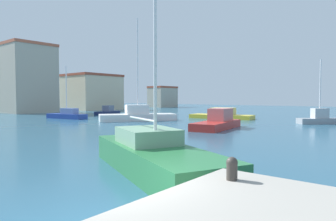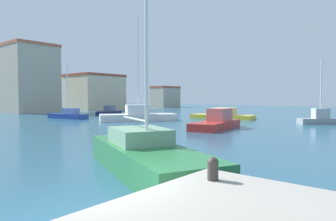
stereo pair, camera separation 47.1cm
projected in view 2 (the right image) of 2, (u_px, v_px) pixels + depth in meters
water at (97, 125)px, 30.46m from camera, size 160.00×160.00×0.00m
mooring_bollard at (213, 168)px, 6.04m from camera, size 0.23×0.23×0.47m
sailboat_grey_distant_north at (320, 118)px, 31.07m from camera, size 4.02×4.11×6.67m
sailboat_white_near_pier at (138, 115)px, 35.54m from camera, size 8.91×7.37×11.93m
sailboat_green_far_left at (146, 155)px, 11.04m from camera, size 5.37×7.97×11.62m
sailboat_blue_inner_mooring at (68, 115)px, 39.18m from camera, size 2.66×5.94×6.77m
motorboat_navy_center_channel at (109, 111)px, 48.96m from camera, size 5.27×2.94×1.43m
motorboat_red_distant_east at (217, 122)px, 26.64m from camera, size 7.08×3.33×1.75m
motorboat_yellow_far_right at (223, 115)px, 39.02m from camera, size 3.89×8.39×1.41m
warehouse_block at (28, 79)px, 54.92m from camera, size 7.89×9.54×12.26m
yacht_club at (95, 92)px, 67.09m from camera, size 10.46×9.63×7.78m
harbor_office at (165, 97)px, 84.54m from camera, size 7.55×5.14×5.82m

